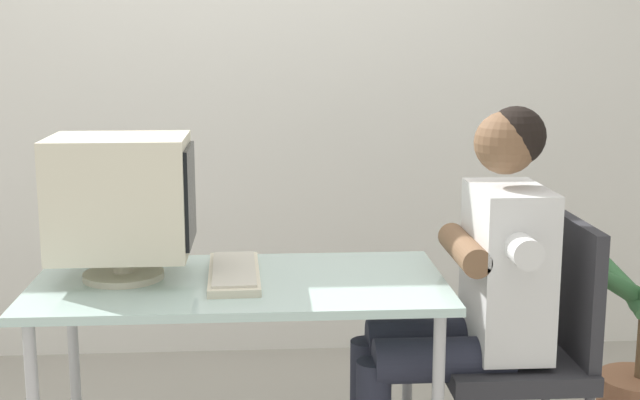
{
  "coord_description": "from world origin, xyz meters",
  "views": [
    {
      "loc": [
        0.08,
        -2.59,
        1.49
      ],
      "look_at": [
        0.25,
        0.0,
        0.99
      ],
      "focal_mm": 48.65,
      "sensor_mm": 36.0,
      "label": 1
    }
  ],
  "objects": [
    {
      "name": "desk",
      "position": [
        0.0,
        0.0,
        0.67
      ],
      "size": [
        1.27,
        0.64,
        0.74
      ],
      "color": "#B7B7BC",
      "rests_on": "ground_plane"
    },
    {
      "name": "office_chair",
      "position": [
        0.93,
        -0.0,
        0.51
      ],
      "size": [
        0.45,
        0.45,
        0.91
      ],
      "color": "#4C4C51",
      "rests_on": "ground_plane"
    },
    {
      "name": "potted_plant",
      "position": [
        1.43,
        0.29,
        0.4
      ],
      "size": [
        0.81,
        0.8,
        0.89
      ],
      "color": "#9E6647",
      "rests_on": "ground_plane"
    },
    {
      "name": "keyboard",
      "position": [
        -0.02,
        0.03,
        0.75
      ],
      "size": [
        0.17,
        0.45,
        0.03
      ],
      "color": "beige",
      "rests_on": "desk"
    },
    {
      "name": "wall_back",
      "position": [
        0.3,
        1.4,
        1.5
      ],
      "size": [
        8.0,
        0.1,
        3.0
      ],
      "primitive_type": "cube",
      "color": "silver",
      "rests_on": "ground_plane"
    },
    {
      "name": "crt_monitor",
      "position": [
        -0.36,
        0.05,
        0.99
      ],
      "size": [
        0.43,
        0.32,
        0.45
      ],
      "color": "beige",
      "rests_on": "desk"
    },
    {
      "name": "person_seated",
      "position": [
        0.73,
        -0.0,
        0.69
      ],
      "size": [
        0.72,
        0.56,
        1.27
      ],
      "color": "silver",
      "rests_on": "ground_plane"
    }
  ]
}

